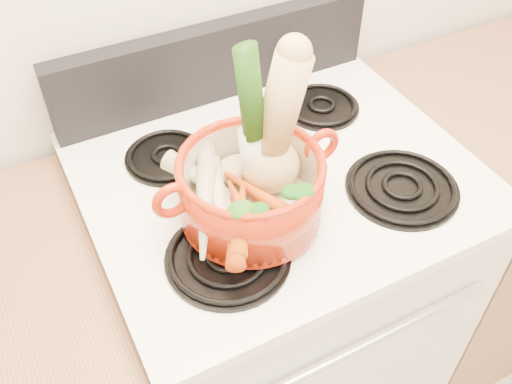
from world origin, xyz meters
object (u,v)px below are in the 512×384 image
stove_body (273,306)px  squash (271,127)px  dutch_oven (251,189)px  leek (253,125)px

stove_body → squash: bearing=-130.3°
dutch_oven → leek: leek is taller
squash → stove_body: bearing=61.5°
stove_body → dutch_oven: size_ratio=3.56×
squash → leek: 0.04m
dutch_oven → squash: (0.05, 0.03, 0.10)m
dutch_oven → squash: bearing=26.4°
dutch_oven → squash: size_ratio=0.93×
stove_body → leek: (-0.09, -0.06, 0.69)m
dutch_oven → leek: size_ratio=0.85×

